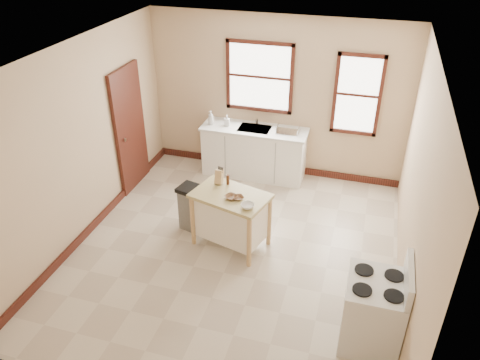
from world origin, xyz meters
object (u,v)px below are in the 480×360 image
knife_block (219,177)px  soap_bottle_b (227,120)px  bowl_c (247,206)px  trash_bin (192,208)px  pepper_grinder (228,180)px  kitchen_island (231,220)px  dish_rack (288,130)px  bowl_a (231,197)px  gas_stove (374,303)px  bowl_b (238,198)px  soap_bottle_a (211,118)px

knife_block → soap_bottle_b: bearing=107.0°
bowl_c → trash_bin: bowl_c is taller
pepper_grinder → knife_block: bearing=-175.7°
soap_bottle_b → pepper_grinder: (0.58, -1.78, -0.10)m
kitchen_island → bowl_c: 0.60m
dish_rack → trash_bin: bearing=-98.6°
bowl_a → trash_bin: 0.93m
knife_block → bowl_a: (0.28, -0.33, -0.08)m
kitchen_island → pepper_grinder: 0.57m
knife_block → gas_stove: size_ratio=0.18×
kitchen_island → bowl_c: bowl_c is taller
pepper_grinder → gas_stove: (2.14, -1.48, -0.36)m
kitchen_island → pepper_grinder: pepper_grinder is taller
bowl_a → bowl_b: size_ratio=1.13×
bowl_a → gas_stove: gas_stove is taller
kitchen_island → dish_rack: bearing=94.6°
trash_bin → soap_bottle_a: bearing=112.9°
bowl_b → gas_stove: size_ratio=0.13×
trash_bin → bowl_b: bearing=-6.4°
knife_block → bowl_a: knife_block is taller
soap_bottle_a → bowl_b: (1.12, -2.07, -0.18)m
bowl_b → bowl_c: 0.25m
bowl_b → trash_bin: bearing=160.5°
soap_bottle_b → kitchen_island: 2.23m
pepper_grinder → dish_rack: bearing=74.4°
pepper_grinder → bowl_c: (0.43, -0.50, -0.05)m
bowl_a → gas_stove: bearing=-29.8°
pepper_grinder → bowl_a: pepper_grinder is taller
dish_rack → gas_stove: gas_stove is taller
soap_bottle_b → knife_block: soap_bottle_b is taller
kitchen_island → gas_stove: 2.36m
bowl_a → gas_stove: (1.98, -1.14, -0.30)m
dish_rack → pepper_grinder: 1.87m
pepper_grinder → bowl_b: bearing=-52.4°
dish_rack → bowl_b: dish_rack is taller
pepper_grinder → trash_bin: size_ratio=0.21×
kitchen_island → pepper_grinder: bearing=130.4°
bowl_a → trash_bin: bearing=157.0°
soap_bottle_b → pepper_grinder: 1.87m
pepper_grinder → bowl_a: bearing=-65.5°
kitchen_island → bowl_b: size_ratio=7.02×
dish_rack → kitchen_island: 2.16m
soap_bottle_a → bowl_b: bearing=-42.1°
pepper_grinder → bowl_b: pepper_grinder is taller
bowl_b → trash_bin: 1.00m
soap_bottle_b → bowl_a: 2.25m
kitchen_island → knife_block: 0.63m
soap_bottle_b → pepper_grinder: size_ratio=1.29×
soap_bottle_b → kitchen_island: bearing=-77.7°
bowl_b → trash_bin: bowl_b is taller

